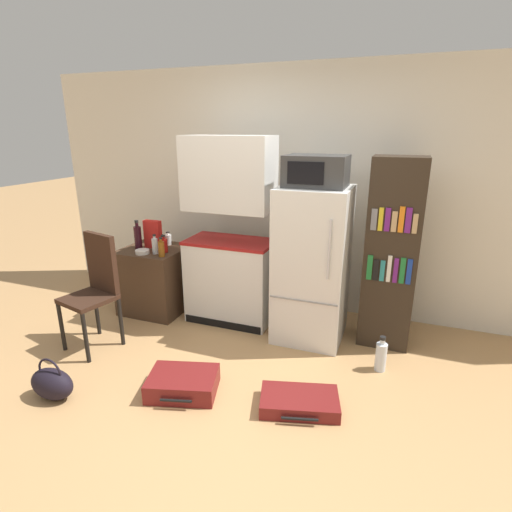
# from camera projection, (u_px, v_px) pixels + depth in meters

# --- Properties ---
(ground_plane) EXTENTS (24.00, 24.00, 0.00)m
(ground_plane) POSITION_uv_depth(u_px,v_px,m) (220.00, 408.00, 2.91)
(ground_plane) COLOR tan
(wall_back) EXTENTS (6.40, 0.10, 2.57)m
(wall_back) POSITION_uv_depth(u_px,v_px,m) (315.00, 193.00, 4.24)
(wall_back) COLOR silver
(wall_back) RESTS_ON ground_plane
(side_table) EXTENTS (0.65, 0.64, 0.71)m
(side_table) POSITION_uv_depth(u_px,v_px,m) (156.00, 279.00, 4.41)
(side_table) COLOR #422D1E
(side_table) RESTS_ON ground_plane
(kitchen_hutch) EXTENTS (0.89, 0.49, 1.88)m
(kitchen_hutch) POSITION_uv_depth(u_px,v_px,m) (230.00, 239.00, 4.02)
(kitchen_hutch) COLOR silver
(kitchen_hutch) RESTS_ON ground_plane
(refrigerator) EXTENTS (0.64, 0.65, 1.46)m
(refrigerator) POSITION_uv_depth(u_px,v_px,m) (312.00, 265.00, 3.72)
(refrigerator) COLOR silver
(refrigerator) RESTS_ON ground_plane
(microwave) EXTENTS (0.53, 0.41, 0.27)m
(microwave) POSITION_uv_depth(u_px,v_px,m) (316.00, 171.00, 3.45)
(microwave) COLOR #333333
(microwave) RESTS_ON refrigerator
(bookshelf) EXTENTS (0.45, 0.36, 1.73)m
(bookshelf) POSITION_uv_depth(u_px,v_px,m) (391.00, 255.00, 3.57)
(bookshelf) COLOR #2D2319
(bookshelf) RESTS_ON ground_plane
(bottle_wine_dark) EXTENTS (0.08, 0.08, 0.32)m
(bottle_wine_dark) POSITION_uv_depth(u_px,v_px,m) (138.00, 237.00, 4.24)
(bottle_wine_dark) COLOR black
(bottle_wine_dark) RESTS_ON side_table
(bottle_clear_short) EXTENTS (0.06, 0.06, 0.20)m
(bottle_clear_short) POSITION_uv_depth(u_px,v_px,m) (155.00, 246.00, 4.09)
(bottle_clear_short) COLOR silver
(bottle_clear_short) RESTS_ON side_table
(bottle_amber_beer) EXTENTS (0.06, 0.06, 0.20)m
(bottle_amber_beer) POSITION_uv_depth(u_px,v_px,m) (161.00, 249.00, 4.00)
(bottle_amber_beer) COLOR brown
(bottle_amber_beer) RESTS_ON side_table
(bottle_olive_oil) EXTENTS (0.07, 0.07, 0.25)m
(bottle_olive_oil) POSITION_uv_depth(u_px,v_px,m) (150.00, 233.00, 4.50)
(bottle_olive_oil) COLOR #566619
(bottle_olive_oil) RESTS_ON side_table
(bottle_ketchup_red) EXTENTS (0.09, 0.09, 0.18)m
(bottle_ketchup_red) POSITION_uv_depth(u_px,v_px,m) (163.00, 245.00, 4.15)
(bottle_ketchup_red) COLOR #AD1914
(bottle_ketchup_red) RESTS_ON side_table
(bottle_milk_white) EXTENTS (0.07, 0.07, 0.15)m
(bottle_milk_white) POSITION_uv_depth(u_px,v_px,m) (168.00, 239.00, 4.42)
(bottle_milk_white) COLOR white
(bottle_milk_white) RESTS_ON side_table
(bowl) EXTENTS (0.14, 0.14, 0.04)m
(bowl) POSITION_uv_depth(u_px,v_px,m) (142.00, 252.00, 4.12)
(bowl) COLOR silver
(bowl) RESTS_ON side_table
(cereal_box) EXTENTS (0.19, 0.07, 0.30)m
(cereal_box) POSITION_uv_depth(u_px,v_px,m) (153.00, 234.00, 4.28)
(cereal_box) COLOR red
(cereal_box) RESTS_ON side_table
(chair) EXTENTS (0.48, 0.49, 1.05)m
(chair) POSITION_uv_depth(u_px,v_px,m) (96.00, 282.00, 3.61)
(chair) COLOR black
(chair) RESTS_ON ground_plane
(suitcase_large_flat) EXTENTS (0.60, 0.50, 0.15)m
(suitcase_large_flat) POSITION_uv_depth(u_px,v_px,m) (183.00, 383.00, 3.07)
(suitcase_large_flat) COLOR maroon
(suitcase_large_flat) RESTS_ON ground_plane
(suitcase_small_flat) EXTENTS (0.63, 0.46, 0.10)m
(suitcase_small_flat) POSITION_uv_depth(u_px,v_px,m) (299.00, 402.00, 2.90)
(suitcase_small_flat) COLOR maroon
(suitcase_small_flat) RESTS_ON ground_plane
(handbag) EXTENTS (0.36, 0.20, 0.33)m
(handbag) POSITION_uv_depth(u_px,v_px,m) (52.00, 383.00, 2.99)
(handbag) COLOR black
(handbag) RESTS_ON ground_plane
(water_bottle_front) EXTENTS (0.09, 0.09, 0.31)m
(water_bottle_front) POSITION_uv_depth(u_px,v_px,m) (381.00, 356.00, 3.33)
(water_bottle_front) COLOR silver
(water_bottle_front) RESTS_ON ground_plane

